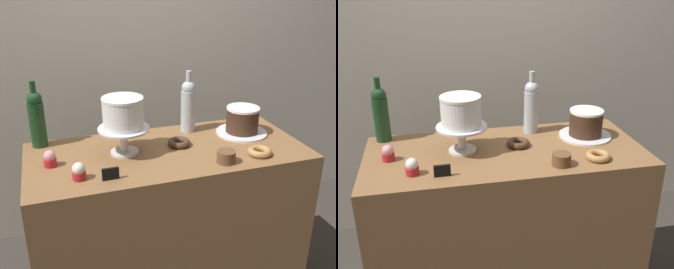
{
  "view_description": "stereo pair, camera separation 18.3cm",
  "coord_description": "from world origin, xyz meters",
  "views": [
    {
      "loc": [
        -0.53,
        -1.61,
        1.69
      ],
      "look_at": [
        0.0,
        0.0,
        0.99
      ],
      "focal_mm": 41.82,
      "sensor_mm": 36.0,
      "label": 1
    },
    {
      "loc": [
        -0.35,
        -1.66,
        1.69
      ],
      "look_at": [
        0.0,
        0.0,
        0.99
      ],
      "focal_mm": 41.82,
      "sensor_mm": 36.0,
      "label": 2
    }
  ],
  "objects": [
    {
      "name": "wine_bottle_clear",
      "position": [
        0.18,
        0.2,
        1.06
      ],
      "size": [
        0.08,
        0.08,
        0.33
      ],
      "color": "#B2BCC1",
      "rests_on": "display_counter"
    },
    {
      "name": "silver_serving_platter",
      "position": [
        0.43,
        0.08,
        0.92
      ],
      "size": [
        0.27,
        0.27,
        0.01
      ],
      "color": "white",
      "rests_on": "display_counter"
    },
    {
      "name": "wine_bottle_green",
      "position": [
        -0.58,
        0.24,
        1.06
      ],
      "size": [
        0.08,
        0.08,
        0.33
      ],
      "color": "#193D1E",
      "rests_on": "display_counter"
    },
    {
      "name": "cookie_stack",
      "position": [
        0.21,
        -0.2,
        0.94
      ],
      "size": [
        0.08,
        0.08,
        0.05
      ],
      "color": "brown",
      "rests_on": "display_counter"
    },
    {
      "name": "donut_maple",
      "position": [
        0.39,
        -0.18,
        0.93
      ],
      "size": [
        0.11,
        0.11,
        0.03
      ],
      "color": "#B27F47",
      "rests_on": "display_counter"
    },
    {
      "name": "price_sign_chalkboard",
      "position": [
        -0.31,
        -0.2,
        0.94
      ],
      "size": [
        0.07,
        0.01,
        0.05
      ],
      "color": "black",
      "rests_on": "display_counter"
    },
    {
      "name": "cake_stand_pedestal",
      "position": [
        -0.2,
        0.03,
        1.0
      ],
      "size": [
        0.24,
        0.24,
        0.13
      ],
      "color": "silver",
      "rests_on": "display_counter"
    },
    {
      "name": "white_layer_cake",
      "position": [
        -0.2,
        0.03,
        1.11
      ],
      "size": [
        0.19,
        0.19,
        0.14
      ],
      "color": "white",
      "rests_on": "cake_stand_pedestal"
    },
    {
      "name": "chocolate_round_cake",
      "position": [
        0.43,
        0.08,
        0.99
      ],
      "size": [
        0.17,
        0.17,
        0.13
      ],
      "color": "#3D2619",
      "rests_on": "silver_serving_platter"
    },
    {
      "name": "back_wall",
      "position": [
        0.0,
        0.87,
        1.3
      ],
      "size": [
        6.0,
        0.05,
        2.6
      ],
      "color": "beige",
      "rests_on": "ground_plane"
    },
    {
      "name": "cupcake_vanilla",
      "position": [
        -0.43,
        -0.16,
        0.95
      ],
      "size": [
        0.06,
        0.06,
        0.07
      ],
      "color": "red",
      "rests_on": "display_counter"
    },
    {
      "name": "cupcake_strawberry",
      "position": [
        -0.54,
        -0.0,
        0.95
      ],
      "size": [
        0.06,
        0.06,
        0.07
      ],
      "color": "red",
      "rests_on": "display_counter"
    },
    {
      "name": "donut_chocolate",
      "position": [
        0.07,
        0.03,
        0.93
      ],
      "size": [
        0.11,
        0.11,
        0.03
      ],
      "color": "#472D1E",
      "rests_on": "display_counter"
    },
    {
      "name": "display_counter",
      "position": [
        0.0,
        0.0,
        0.46
      ],
      "size": [
        1.32,
        0.59,
        0.91
      ],
      "color": "brown",
      "rests_on": "ground_plane"
    }
  ]
}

